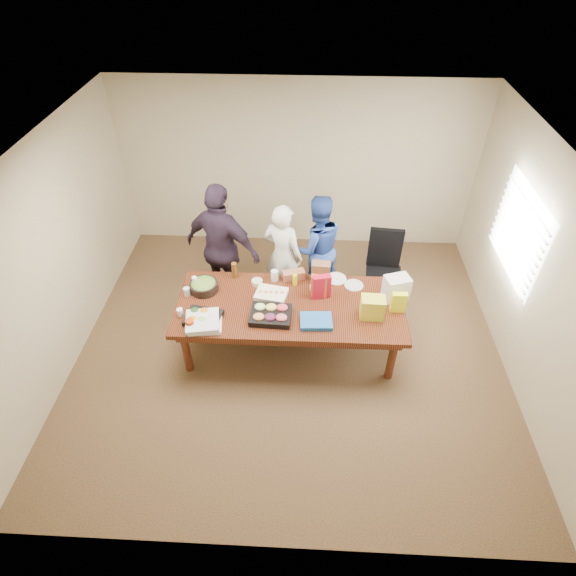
# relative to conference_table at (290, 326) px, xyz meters

# --- Properties ---
(floor) EXTENTS (5.50, 5.00, 0.02)m
(floor) POSITION_rel_conference_table_xyz_m (0.00, 0.00, -0.39)
(floor) COLOR #47301E
(floor) RESTS_ON ground
(ceiling) EXTENTS (5.50, 5.00, 0.02)m
(ceiling) POSITION_rel_conference_table_xyz_m (0.00, 0.00, 2.33)
(ceiling) COLOR white
(ceiling) RESTS_ON wall_back
(wall_back) EXTENTS (5.50, 0.04, 2.70)m
(wall_back) POSITION_rel_conference_table_xyz_m (0.00, 2.50, 0.98)
(wall_back) COLOR beige
(wall_back) RESTS_ON floor
(wall_front) EXTENTS (5.50, 0.04, 2.70)m
(wall_front) POSITION_rel_conference_table_xyz_m (0.00, -2.50, 0.98)
(wall_front) COLOR beige
(wall_front) RESTS_ON floor
(wall_left) EXTENTS (0.04, 5.00, 2.70)m
(wall_left) POSITION_rel_conference_table_xyz_m (-2.75, 0.00, 0.98)
(wall_left) COLOR beige
(wall_left) RESTS_ON floor
(wall_right) EXTENTS (0.04, 5.00, 2.70)m
(wall_right) POSITION_rel_conference_table_xyz_m (2.75, 0.00, 0.98)
(wall_right) COLOR beige
(wall_right) RESTS_ON floor
(window_panel) EXTENTS (0.03, 1.40, 1.10)m
(window_panel) POSITION_rel_conference_table_xyz_m (2.72, 0.60, 1.12)
(window_panel) COLOR white
(window_panel) RESTS_ON wall_right
(window_blinds) EXTENTS (0.04, 1.36, 1.00)m
(window_blinds) POSITION_rel_conference_table_xyz_m (2.68, 0.60, 1.12)
(window_blinds) COLOR beige
(window_blinds) RESTS_ON wall_right
(conference_table) EXTENTS (2.80, 1.20, 0.75)m
(conference_table) POSITION_rel_conference_table_xyz_m (0.00, 0.00, 0.00)
(conference_table) COLOR #4C1C0F
(conference_table) RESTS_ON floor
(office_chair) EXTENTS (0.61, 0.61, 1.10)m
(office_chair) POSITION_rel_conference_table_xyz_m (1.27, 0.90, 0.18)
(office_chair) COLOR black
(office_chair) RESTS_ON floor
(person_center) EXTENTS (0.69, 0.59, 1.59)m
(person_center) POSITION_rel_conference_table_xyz_m (-0.14, 0.93, 0.42)
(person_center) COLOR white
(person_center) RESTS_ON floor
(person_right) EXTENTS (0.92, 0.80, 1.60)m
(person_right) POSITION_rel_conference_table_xyz_m (0.32, 1.14, 0.43)
(person_right) COLOR #2948A0
(person_right) RESTS_ON floor
(person_left) EXTENTS (1.20, 0.87, 1.90)m
(person_left) POSITION_rel_conference_table_xyz_m (-0.95, 0.85, 0.57)
(person_left) COLOR #261B29
(person_left) RESTS_ON floor
(veggie_tray) EXTENTS (0.46, 0.39, 0.06)m
(veggie_tray) POSITION_rel_conference_table_xyz_m (-1.01, -0.31, 0.41)
(veggie_tray) COLOR black
(veggie_tray) RESTS_ON conference_table
(fruit_tray) EXTENTS (0.50, 0.40, 0.07)m
(fruit_tray) POSITION_rel_conference_table_xyz_m (-0.22, -0.23, 0.41)
(fruit_tray) COLOR black
(fruit_tray) RESTS_ON conference_table
(sheet_cake) EXTENTS (0.43, 0.36, 0.07)m
(sheet_cake) POSITION_rel_conference_table_xyz_m (-0.24, 0.14, 0.41)
(sheet_cake) COLOR white
(sheet_cake) RESTS_ON conference_table
(salad_bowl) EXTENTS (0.38, 0.38, 0.12)m
(salad_bowl) POSITION_rel_conference_table_xyz_m (-1.10, 0.22, 0.43)
(salad_bowl) COLOR black
(salad_bowl) RESTS_ON conference_table
(chip_bag_blue) EXTENTS (0.39, 0.30, 0.06)m
(chip_bag_blue) POSITION_rel_conference_table_xyz_m (0.32, -0.30, 0.40)
(chip_bag_blue) COLOR blue
(chip_bag_blue) RESTS_ON conference_table
(chip_bag_red) EXTENTS (0.24, 0.14, 0.33)m
(chip_bag_red) POSITION_rel_conference_table_xyz_m (0.38, 0.17, 0.54)
(chip_bag_red) COLOR #B31125
(chip_bag_red) RESTS_ON conference_table
(chip_bag_yellow) EXTENTS (0.18, 0.07, 0.27)m
(chip_bag_yellow) POSITION_rel_conference_table_xyz_m (1.30, -0.04, 0.51)
(chip_bag_yellow) COLOR #F6FA20
(chip_bag_yellow) RESTS_ON conference_table
(chip_bag_orange) EXTENTS (0.21, 0.11, 0.31)m
(chip_bag_orange) POSITION_rel_conference_table_xyz_m (0.35, 0.19, 0.53)
(chip_bag_orange) COLOR #C05F27
(chip_bag_orange) RESTS_ON conference_table
(mayo_jar) EXTENTS (0.11, 0.11, 0.15)m
(mayo_jar) POSITION_rel_conference_table_xyz_m (-0.22, 0.47, 0.45)
(mayo_jar) COLOR white
(mayo_jar) RESTS_ON conference_table
(mustard_bottle) EXTENTS (0.07, 0.07, 0.16)m
(mustard_bottle) POSITION_rel_conference_table_xyz_m (0.05, 0.39, 0.45)
(mustard_bottle) COLOR yellow
(mustard_bottle) RESTS_ON conference_table
(dressing_bottle) EXTENTS (0.08, 0.08, 0.22)m
(dressing_bottle) POSITION_rel_conference_table_xyz_m (-0.75, 0.50, 0.49)
(dressing_bottle) COLOR #5A3510
(dressing_bottle) RESTS_ON conference_table
(ranch_bottle) EXTENTS (0.07, 0.07, 0.19)m
(ranch_bottle) POSITION_rel_conference_table_xyz_m (-1.21, 0.24, 0.47)
(ranch_bottle) COLOR white
(ranch_bottle) RESTS_ON conference_table
(banana_bunch) EXTENTS (0.24, 0.17, 0.07)m
(banana_bunch) POSITION_rel_conference_table_xyz_m (0.37, 0.45, 0.41)
(banana_bunch) COLOR gold
(banana_bunch) RESTS_ON conference_table
(bread_loaf) EXTENTS (0.31, 0.19, 0.11)m
(bread_loaf) POSITION_rel_conference_table_xyz_m (0.02, 0.51, 0.43)
(bread_loaf) COLOR #A35D44
(bread_loaf) RESTS_ON conference_table
(kraft_bag) EXTENTS (0.25, 0.15, 0.31)m
(kraft_bag) POSITION_rel_conference_table_xyz_m (0.37, 0.45, 0.53)
(kraft_bag) COLOR brown
(kraft_bag) RESTS_ON conference_table
(red_cup) EXTENTS (0.10, 0.10, 0.13)m
(red_cup) POSITION_rel_conference_table_xyz_m (-1.14, -0.46, 0.44)
(red_cup) COLOR #AE340B
(red_cup) RESTS_ON conference_table
(clear_cup_a) EXTENTS (0.09, 0.09, 0.10)m
(clear_cup_a) POSITION_rel_conference_table_xyz_m (-1.30, -0.25, 0.43)
(clear_cup_a) COLOR white
(clear_cup_a) RESTS_ON conference_table
(clear_cup_b) EXTENTS (0.09, 0.09, 0.11)m
(clear_cup_b) POSITION_rel_conference_table_xyz_m (-1.30, 0.12, 0.43)
(clear_cup_b) COLOR silver
(clear_cup_b) RESTS_ON conference_table
(pizza_box_lower) EXTENTS (0.42, 0.42, 0.04)m
(pizza_box_lower) POSITION_rel_conference_table_xyz_m (-0.98, -0.38, 0.40)
(pizza_box_lower) COLOR white
(pizza_box_lower) RESTS_ON conference_table
(pizza_box_upper) EXTENTS (0.44, 0.44, 0.04)m
(pizza_box_upper) POSITION_rel_conference_table_xyz_m (-1.00, -0.40, 0.44)
(pizza_box_upper) COLOR silver
(pizza_box_upper) RESTS_ON pizza_box_lower
(plate_a) EXTENTS (0.29, 0.29, 0.01)m
(plate_a) POSITION_rel_conference_table_xyz_m (0.81, 0.40, 0.38)
(plate_a) COLOR beige
(plate_a) RESTS_ON conference_table
(plate_b) EXTENTS (0.30, 0.30, 0.02)m
(plate_b) POSITION_rel_conference_table_xyz_m (0.58, 0.52, 0.38)
(plate_b) COLOR white
(plate_b) RESTS_ON conference_table
(dip_bowl_a) EXTENTS (0.18, 0.18, 0.06)m
(dip_bowl_a) POSITION_rel_conference_table_xyz_m (0.31, 0.31, 0.40)
(dip_bowl_a) COLOR beige
(dip_bowl_a) RESTS_ON conference_table
(dip_bowl_b) EXTENTS (0.15, 0.15, 0.06)m
(dip_bowl_b) POSITION_rel_conference_table_xyz_m (-0.44, 0.38, 0.40)
(dip_bowl_b) COLOR beige
(dip_bowl_b) RESTS_ON conference_table
(grocery_bag_white) EXTENTS (0.35, 0.29, 0.32)m
(grocery_bag_white) POSITION_rel_conference_table_xyz_m (1.30, 0.20, 0.53)
(grocery_bag_white) COLOR white
(grocery_bag_white) RESTS_ON conference_table
(grocery_bag_yellow) EXTENTS (0.29, 0.21, 0.28)m
(grocery_bag_yellow) POSITION_rel_conference_table_xyz_m (0.98, -0.15, 0.52)
(grocery_bag_yellow) COLOR yellow
(grocery_bag_yellow) RESTS_ON conference_table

